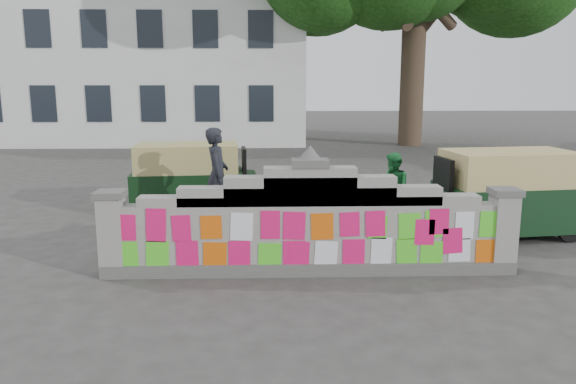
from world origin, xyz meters
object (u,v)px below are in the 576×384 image
at_px(cyclist_rider, 218,187).
at_px(pedestrian, 393,189).
at_px(rickshaw_right, 504,192).
at_px(rickshaw_left, 191,177).
at_px(cyclist_bike, 218,205).

height_order(cyclist_rider, pedestrian, cyclist_rider).
distance_m(cyclist_rider, rickshaw_right, 5.55).
xyz_separation_m(pedestrian, rickshaw_left, (-4.34, 1.19, 0.06)).
relative_size(cyclist_bike, rickshaw_left, 0.71).
height_order(pedestrian, rickshaw_right, rickshaw_right).
height_order(cyclist_rider, rickshaw_right, cyclist_rider).
bearing_deg(pedestrian, cyclist_rider, -98.08).
relative_size(pedestrian, rickshaw_left, 0.52).
bearing_deg(pedestrian, cyclist_bike, -98.08).
bearing_deg(rickshaw_right, cyclist_bike, -11.67).
bearing_deg(cyclist_rider, cyclist_bike, -0.00).
bearing_deg(pedestrian, rickshaw_right, 47.88).
height_order(cyclist_bike, rickshaw_right, rickshaw_right).
distance_m(rickshaw_left, rickshaw_right, 6.64).
height_order(cyclist_bike, pedestrian, pedestrian).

